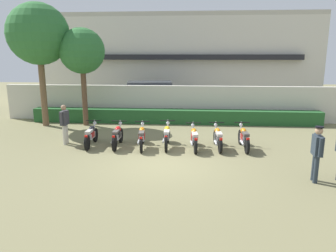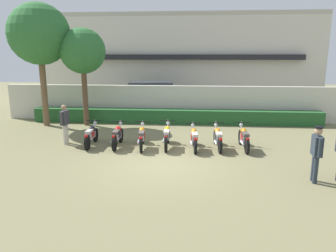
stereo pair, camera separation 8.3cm
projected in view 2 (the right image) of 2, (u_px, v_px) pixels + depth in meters
ground at (162, 164)px, 10.61m from camera, size 60.00×60.00×0.00m
building at (183, 59)px, 25.20m from camera, size 19.72×6.50×6.41m
compound_wall at (176, 103)px, 17.34m from camera, size 18.74×0.30×1.91m
hedge_row at (175, 116)px, 16.79m from camera, size 14.99×0.70×0.73m
parked_car at (153, 97)px, 20.19m from camera, size 4.72×2.60×1.89m
tree_near_inspector at (39, 35)px, 15.40m from camera, size 2.95×2.95×5.98m
tree_far_side at (83, 52)px, 15.67m from camera, size 2.23×2.23×4.83m
motorcycle_in_row_0 at (91, 135)px, 12.65m from camera, size 0.60×1.80×0.95m
motorcycle_in_row_1 at (117, 135)px, 12.53m from camera, size 0.60×1.82×0.96m
motorcycle_in_row_2 at (142, 136)px, 12.40m from camera, size 0.60×1.89×0.95m
motorcycle_in_row_3 at (167, 136)px, 12.46m from camera, size 0.60×1.95×0.98m
motorcycle_in_row_4 at (194, 138)px, 12.20m from camera, size 0.60×1.81×0.95m
motorcycle_in_row_5 at (218, 137)px, 12.27m from camera, size 0.60×1.84×0.94m
motorcycle_in_row_6 at (244, 138)px, 12.21m from camera, size 0.60×1.85×0.95m
inspector_person at (65, 121)px, 12.83m from camera, size 0.22×0.65×1.60m
officer_0 at (317, 150)px, 8.92m from camera, size 0.26×0.65×1.62m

